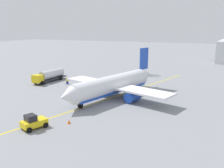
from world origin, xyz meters
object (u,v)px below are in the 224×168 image
Objects in this scene: airplane at (113,85)px; refueling_worker at (67,81)px; fuel_tanker at (50,75)px; safety_cone_nose at (69,122)px; pushback_tug at (33,122)px.

airplane is 17.37m from refueling_worker.
fuel_tanker is 18.98× the size of safety_cone_nose.
pushback_tug is at bearing 34.44° from fuel_tanker.
refueling_worker reaches higher than safety_cone_nose.
pushback_tug is at bearing 24.80° from refueling_worker.
refueling_worker is at bearing 84.09° from fuel_tanker.
refueling_worker is (-6.21, -16.11, -1.90)m from airplane.
airplane is at bearing 178.71° from safety_cone_nose.
airplane is 23.43m from fuel_tanker.
airplane is at bearing 168.44° from pushback_tug.
refueling_worker is at bearing -155.20° from pushback_tug.
fuel_tanker is at bearing -107.03° from airplane.
airplane reaches higher than fuel_tanker.
fuel_tanker is 6.69× the size of refueling_worker.
safety_cone_nose is (16.16, -0.36, -2.42)m from airplane.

